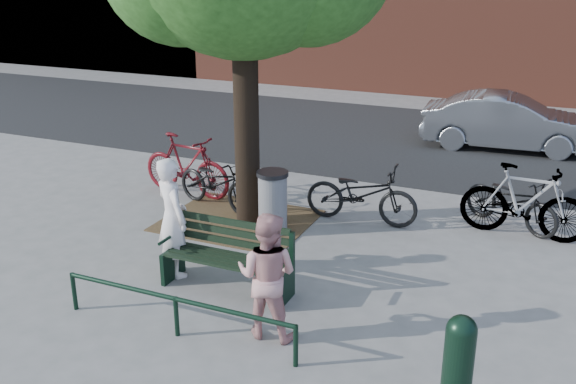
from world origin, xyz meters
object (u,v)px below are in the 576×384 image
at_px(person_right, 267,276).
at_px(parked_car, 508,122).
at_px(park_bench, 229,255).
at_px(litter_bin, 273,202).
at_px(bicycle_c, 361,194).
at_px(bollard, 458,363).
at_px(person_left, 172,217).

xyz_separation_m(person_right, parked_car, (1.69, 9.37, -0.12)).
distance_m(park_bench, litter_bin, 1.94).
xyz_separation_m(park_bench, parked_car, (2.64, 8.55, 0.16)).
height_order(litter_bin, bicycle_c, litter_bin).
bearing_deg(park_bench, person_right, -40.74).
bearing_deg(person_right, bollard, 161.34).
bearing_deg(bicycle_c, person_left, 145.73).
bearing_deg(parked_car, litter_bin, 152.38).
relative_size(person_left, person_right, 1.11).
height_order(person_left, litter_bin, person_left).
bearing_deg(bicycle_c, bollard, -153.87).
relative_size(bollard, parked_car, 0.28).
relative_size(person_right, bicycle_c, 0.80).
xyz_separation_m(person_right, bollard, (2.25, -0.58, -0.18)).
bearing_deg(person_right, park_bench, -45.00).
xyz_separation_m(park_bench, bicycle_c, (0.90, 2.92, 0.02)).
height_order(park_bench, person_right, person_right).
xyz_separation_m(person_left, person_right, (1.85, -0.89, -0.08)).
bearing_deg(bollard, litter_bin, 136.20).
height_order(park_bench, person_left, person_left).
bearing_deg(litter_bin, person_right, -66.19).
distance_m(person_left, litter_bin, 1.98).
bearing_deg(person_right, litter_bin, -70.46).
xyz_separation_m(bollard, bicycle_c, (-2.30, 4.31, -0.08)).
xyz_separation_m(park_bench, person_left, (-0.90, 0.07, 0.36)).
height_order(park_bench, bollard, bollard).
height_order(person_left, person_right, person_left).
xyz_separation_m(park_bench, person_right, (0.95, -0.82, 0.28)).
relative_size(park_bench, bicycle_c, 0.92).
bearing_deg(park_bench, bollard, -23.56).
relative_size(park_bench, parked_car, 0.45).
bearing_deg(person_left, bicycle_c, -89.58).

